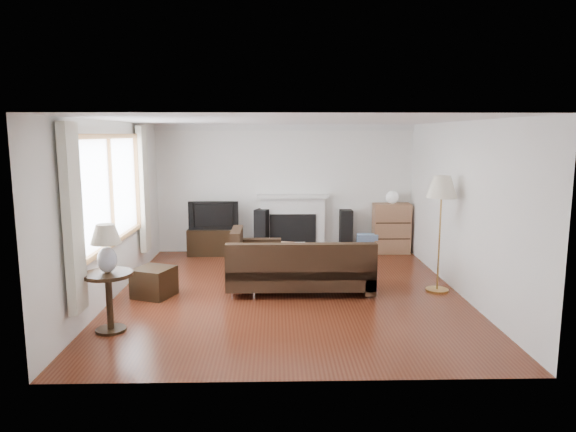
{
  "coord_description": "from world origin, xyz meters",
  "views": [
    {
      "loc": [
        -0.19,
        -7.3,
        2.31
      ],
      "look_at": [
        0.0,
        0.3,
        1.1
      ],
      "focal_mm": 32.0,
      "sensor_mm": 36.0,
      "label": 1
    }
  ],
  "objects_px": {
    "bookshelf": "(391,228)",
    "floor_lamp": "(440,234)",
    "tv_stand": "(215,241)",
    "side_table": "(109,302)",
    "sectional_sofa": "(300,267)",
    "coffee_table": "(287,257)"
  },
  "relations": [
    {
      "from": "floor_lamp",
      "to": "side_table",
      "type": "relative_size",
      "value": 2.4
    },
    {
      "from": "tv_stand",
      "to": "coffee_table",
      "type": "relative_size",
      "value": 0.91
    },
    {
      "from": "bookshelf",
      "to": "coffee_table",
      "type": "height_order",
      "value": "bookshelf"
    },
    {
      "from": "tv_stand",
      "to": "side_table",
      "type": "height_order",
      "value": "side_table"
    },
    {
      "from": "tv_stand",
      "to": "coffee_table",
      "type": "height_order",
      "value": "tv_stand"
    },
    {
      "from": "coffee_table",
      "to": "floor_lamp",
      "type": "relative_size",
      "value": 0.65
    },
    {
      "from": "tv_stand",
      "to": "side_table",
      "type": "xyz_separation_m",
      "value": [
        -0.78,
        -3.93,
        0.11
      ]
    },
    {
      "from": "bookshelf",
      "to": "floor_lamp",
      "type": "bearing_deg",
      "value": -86.84
    },
    {
      "from": "sectional_sofa",
      "to": "floor_lamp",
      "type": "relative_size",
      "value": 1.34
    },
    {
      "from": "sectional_sofa",
      "to": "side_table",
      "type": "xyz_separation_m",
      "value": [
        -2.32,
        -1.48,
        -0.01
      ]
    },
    {
      "from": "coffee_table",
      "to": "side_table",
      "type": "bearing_deg",
      "value": -110.97
    },
    {
      "from": "sectional_sofa",
      "to": "floor_lamp",
      "type": "bearing_deg",
      "value": -0.36
    },
    {
      "from": "coffee_table",
      "to": "floor_lamp",
      "type": "distance_m",
      "value": 2.62
    },
    {
      "from": "floor_lamp",
      "to": "side_table",
      "type": "bearing_deg",
      "value": -161.42
    },
    {
      "from": "tv_stand",
      "to": "sectional_sofa",
      "type": "bearing_deg",
      "value": -57.82
    },
    {
      "from": "tv_stand",
      "to": "bookshelf",
      "type": "relative_size",
      "value": 1.03
    },
    {
      "from": "floor_lamp",
      "to": "side_table",
      "type": "xyz_separation_m",
      "value": [
        -4.37,
        -1.47,
        -0.5
      ]
    },
    {
      "from": "tv_stand",
      "to": "sectional_sofa",
      "type": "height_order",
      "value": "sectional_sofa"
    },
    {
      "from": "tv_stand",
      "to": "coffee_table",
      "type": "bearing_deg",
      "value": -40.68
    },
    {
      "from": "tv_stand",
      "to": "side_table",
      "type": "distance_m",
      "value": 4.01
    },
    {
      "from": "coffee_table",
      "to": "tv_stand",
      "type": "bearing_deg",
      "value": 156.69
    },
    {
      "from": "coffee_table",
      "to": "side_table",
      "type": "xyz_separation_m",
      "value": [
        -2.17,
        -2.74,
        0.14
      ]
    }
  ]
}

